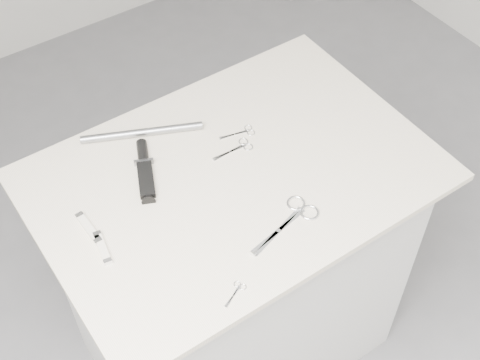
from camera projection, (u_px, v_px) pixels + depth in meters
ground at (236, 343)px, 2.39m from camera, size 4.00×4.00×0.01m
plinth at (235, 274)px, 2.05m from camera, size 0.90×0.60×0.90m
display_board at (234, 176)px, 1.70m from camera, size 1.00×0.70×0.02m
large_shears at (294, 216)px, 1.60m from camera, size 0.21×0.10×0.01m
embroidery_scissors_a at (238, 148)px, 1.75m from camera, size 0.11×0.05×0.00m
embroidery_scissors_b at (242, 132)px, 1.79m from camera, size 0.10×0.05×0.00m
tiny_scissors at (236, 291)px, 1.47m from camera, size 0.07×0.05×0.00m
sheathed_knife at (144, 167)px, 1.70m from camera, size 0.10×0.18×0.02m
pocket_knife_a at (89, 228)px, 1.57m from camera, size 0.03×0.11×0.01m
pocket_knife_b at (102, 248)px, 1.54m from camera, size 0.04×0.10×0.01m
metal_rail at (142, 133)px, 1.77m from camera, size 0.30×0.15×0.02m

